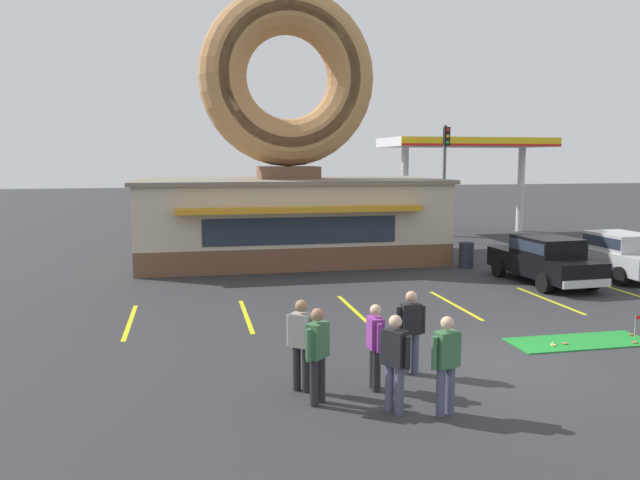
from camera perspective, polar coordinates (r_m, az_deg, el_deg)
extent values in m
plane|color=#2D2D30|center=(13.63, 16.17, -10.78)|extent=(160.00, 160.00, 0.00)
cube|color=brown|center=(25.97, -2.88, -0.81)|extent=(12.00, 6.00, 0.90)
cube|color=beige|center=(25.79, -2.90, 2.71)|extent=(12.00, 6.00, 2.30)
cube|color=slate|center=(25.71, -2.92, 5.45)|extent=(12.30, 6.30, 0.16)
cube|color=orange|center=(22.52, -1.59, 2.79)|extent=(9.00, 0.60, 0.20)
cube|color=#232D3D|center=(22.88, -1.71, 0.85)|extent=(7.20, 0.03, 1.00)
cube|color=brown|center=(25.70, -2.92, 6.18)|extent=(2.40, 1.80, 0.50)
torus|color=#B27F4C|center=(25.89, -2.98, 14.62)|extent=(7.10, 1.90, 7.10)
torus|color=#936038|center=(25.48, -2.83, 14.73)|extent=(6.25, 1.05, 6.24)
cube|color=#1E842D|center=(15.69, 22.63, -8.58)|extent=(3.25, 1.19, 0.03)
torus|color=#E5C666|center=(15.10, 20.54, -8.97)|extent=(0.13, 0.13, 0.04)
torus|color=#A5724C|center=(16.06, 26.82, -8.34)|extent=(0.13, 0.13, 0.04)
torus|color=#A5724C|center=(15.32, 21.48, -8.79)|extent=(0.13, 0.13, 0.04)
torus|color=brown|center=(16.68, 26.58, -7.75)|extent=(0.13, 0.13, 0.04)
sphere|color=white|center=(15.27, 20.50, -8.78)|extent=(0.04, 0.04, 0.04)
cylinder|color=silver|center=(16.37, 26.84, -7.11)|extent=(0.01, 0.01, 0.55)
cube|color=red|center=(16.35, 27.05, -6.33)|extent=(0.12, 0.01, 0.08)
cube|color=#B2B5BA|center=(24.46, 25.45, -1.56)|extent=(1.82, 4.42, 0.68)
cube|color=#B2B5BA|center=(24.26, 25.75, -0.11)|extent=(1.59, 2.12, 0.60)
cube|color=#232D3D|center=(24.26, 25.76, -0.07)|extent=(1.61, 2.04, 0.36)
cube|color=silver|center=(26.26, 22.44, -1.34)|extent=(1.67, 0.12, 0.24)
cylinder|color=black|center=(25.08, 21.91, -1.95)|extent=(0.23, 0.64, 0.64)
cylinder|color=black|center=(26.11, 25.09, -1.76)|extent=(0.23, 0.64, 0.64)
cylinder|color=black|center=(22.92, 25.76, -3.00)|extent=(0.23, 0.64, 0.64)
cube|color=black|center=(22.31, 19.76, -2.08)|extent=(1.95, 4.47, 0.68)
cube|color=black|center=(22.10, 20.05, -0.50)|extent=(1.65, 2.16, 0.60)
cube|color=#232D3D|center=(22.10, 20.05, -0.45)|extent=(1.67, 2.08, 0.36)
cube|color=silver|center=(24.20, 16.79, -1.81)|extent=(1.67, 0.17, 0.24)
cube|color=silver|center=(20.58, 23.20, -3.71)|extent=(1.67, 0.17, 0.24)
cylinder|color=black|center=(23.04, 16.01, -2.49)|extent=(0.25, 0.65, 0.64)
cylinder|color=black|center=(23.97, 19.65, -2.26)|extent=(0.25, 0.65, 0.64)
cylinder|color=black|center=(20.78, 19.80, -3.72)|extent=(0.25, 0.65, 0.64)
cylinder|color=black|center=(21.80, 23.64, -3.39)|extent=(0.25, 0.65, 0.64)
cylinder|color=#474C66|center=(10.69, 10.97, -13.47)|extent=(0.15, 0.15, 0.82)
cylinder|color=#474C66|center=(10.82, 11.81, -13.24)|extent=(0.15, 0.15, 0.82)
cube|color=#386B42|center=(10.52, 11.50, -9.76)|extent=(0.43, 0.34, 0.60)
cylinder|color=#386B42|center=(10.38, 10.42, -10.15)|extent=(0.10, 0.10, 0.55)
cylinder|color=#386B42|center=(10.69, 12.53, -9.68)|extent=(0.10, 0.10, 0.55)
sphere|color=beige|center=(10.40, 11.56, -7.45)|extent=(0.22, 0.22, 0.22)
cylinder|color=#232328|center=(11.58, -2.14, -11.62)|extent=(0.15, 0.15, 0.83)
cylinder|color=#232328|center=(11.49, -1.25, -11.78)|extent=(0.15, 0.15, 0.83)
cube|color=gray|center=(11.32, -1.71, -8.25)|extent=(0.45, 0.43, 0.61)
cylinder|color=gray|center=(11.44, -2.82, -8.24)|extent=(0.10, 0.10, 0.56)
cylinder|color=gray|center=(11.21, -0.58, -8.56)|extent=(0.10, 0.10, 0.56)
sphere|color=#9E7051|center=(11.20, -1.72, -6.05)|extent=(0.22, 0.22, 0.22)
cylinder|color=#474C66|center=(12.50, 7.81, -10.28)|extent=(0.15, 0.15, 0.81)
cylinder|color=#474C66|center=(12.56, 8.68, -10.20)|extent=(0.15, 0.15, 0.81)
cube|color=black|center=(12.33, 8.31, -7.12)|extent=(0.38, 0.24, 0.60)
cylinder|color=black|center=(12.26, 7.20, -7.34)|extent=(0.10, 0.10, 0.55)
cylinder|color=black|center=(12.42, 9.40, -7.18)|extent=(0.10, 0.10, 0.55)
sphere|color=tan|center=(12.23, 8.35, -5.14)|extent=(0.22, 0.22, 0.22)
cylinder|color=#232328|center=(11.56, 5.19, -11.81)|extent=(0.15, 0.15, 0.78)
cylinder|color=#232328|center=(11.74, 4.90, -11.50)|extent=(0.15, 0.15, 0.78)
cube|color=#8C3393|center=(11.45, 5.08, -8.45)|extent=(0.24, 0.38, 0.57)
cylinder|color=#8C3393|center=(11.23, 5.45, -8.93)|extent=(0.10, 0.10, 0.53)
cylinder|color=#8C3393|center=(11.69, 4.72, -8.26)|extent=(0.10, 0.10, 0.53)
sphere|color=beige|center=(11.34, 5.11, -6.41)|extent=(0.21, 0.21, 0.21)
cylinder|color=#474C66|center=(10.74, 6.37, -13.26)|extent=(0.15, 0.15, 0.82)
cylinder|color=#474C66|center=(10.63, 7.26, -13.50)|extent=(0.15, 0.15, 0.82)
cube|color=black|center=(10.46, 6.88, -9.75)|extent=(0.41, 0.45, 0.60)
cylinder|color=black|center=(10.61, 5.77, -9.65)|extent=(0.10, 0.10, 0.55)
cylinder|color=black|center=(10.33, 8.01, -10.16)|extent=(0.10, 0.10, 0.55)
sphere|color=beige|center=(10.33, 6.91, -7.42)|extent=(0.22, 0.22, 0.22)
cylinder|color=#232328|center=(10.89, -0.53, -12.89)|extent=(0.15, 0.15, 0.83)
cylinder|color=#232328|center=(11.04, 0.09, -12.60)|extent=(0.15, 0.15, 0.83)
cube|color=#386B42|center=(10.74, -0.22, -9.14)|extent=(0.44, 0.43, 0.61)
cylinder|color=#386B42|center=(10.55, -1.02, -9.62)|extent=(0.10, 0.10, 0.56)
cylinder|color=#386B42|center=(10.94, 0.55, -8.99)|extent=(0.10, 0.10, 0.56)
sphere|color=#9E7051|center=(10.62, -0.22, -6.84)|extent=(0.22, 0.22, 0.22)
cylinder|color=#232833|center=(24.67, 13.23, -1.38)|extent=(0.56, 0.56, 0.95)
torus|color=black|center=(24.60, 13.26, -0.29)|extent=(0.57, 0.57, 0.05)
cylinder|color=#595B60|center=(31.66, 11.26, 5.02)|extent=(0.16, 0.16, 5.80)
cube|color=black|center=(31.49, 11.50, 9.27)|extent=(0.28, 0.24, 0.90)
sphere|color=red|center=(31.39, 11.60, 9.83)|extent=(0.18, 0.18, 0.18)
sphere|color=orange|center=(31.38, 11.59, 9.28)|extent=(0.18, 0.18, 0.18)
sphere|color=green|center=(31.37, 11.57, 8.73)|extent=(0.18, 0.18, 0.18)
cylinder|color=silver|center=(34.65, 7.73, 4.47)|extent=(0.40, 0.40, 4.80)
cylinder|color=silver|center=(37.58, 17.87, 4.41)|extent=(0.40, 0.40, 4.80)
cube|color=silver|center=(35.94, 13.13, 8.68)|extent=(9.00, 4.40, 0.50)
cube|color=yellow|center=(33.94, 14.73, 8.71)|extent=(9.00, 0.04, 0.44)
cube|color=red|center=(33.91, 14.74, 8.42)|extent=(9.00, 0.04, 0.12)
cube|color=yellow|center=(16.99, -16.97, -7.15)|extent=(0.12, 3.60, 0.01)
cube|color=yellow|center=(16.98, -6.77, -6.88)|extent=(0.12, 3.60, 0.01)
cube|color=yellow|center=(17.48, 3.13, -6.42)|extent=(0.12, 3.60, 0.01)
cube|color=yellow|center=(18.47, 12.21, -5.82)|extent=(0.12, 3.60, 0.01)
cube|color=yellow|center=(19.87, 20.17, -5.17)|extent=(0.12, 3.60, 0.01)
cube|color=yellow|center=(21.59, 26.96, -4.54)|extent=(0.12, 3.60, 0.01)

